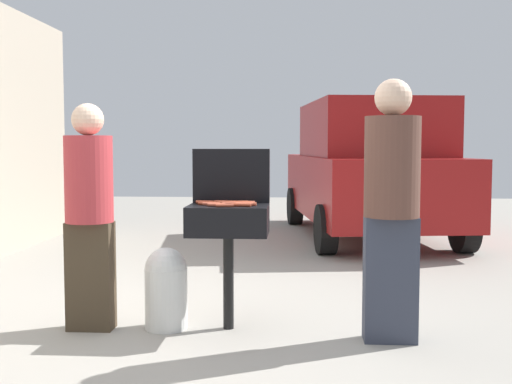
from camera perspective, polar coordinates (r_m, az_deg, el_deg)
The scene contains 22 objects.
ground_plane at distance 4.96m, azimuth -5.76°, elevation -11.96°, with size 24.00×24.00×0.00m, color #9E998E.
bbq_grill at distance 4.71m, azimuth -2.54°, elevation -2.96°, with size 0.60×0.44×0.94m.
grill_lid_open at distance 4.89m, azimuth -2.27°, elevation 1.48°, with size 0.60×0.05×0.42m, color black.
hot_dog_0 at distance 4.55m, azimuth -2.85°, elevation -1.23°, with size 0.03×0.03×0.13m, color #B74C33.
hot_dog_1 at distance 4.68m, azimuth -4.08°, elevation -1.07°, with size 0.03×0.03×0.13m, color #C6593D.
hot_dog_2 at distance 4.80m, azimuth -3.10°, elevation -0.94°, with size 0.03×0.03×0.13m, color #AD4228.
hot_dog_3 at distance 4.63m, azimuth -1.06°, elevation -1.12°, with size 0.03×0.03×0.13m, color #C6593D.
hot_dog_4 at distance 4.66m, azimuth -0.76°, elevation -1.09°, with size 0.03×0.03×0.13m, color #C6593D.
hot_dog_5 at distance 4.77m, azimuth -0.88°, elevation -0.96°, with size 0.03×0.03×0.13m, color #C6593D.
hot_dog_6 at distance 4.60m, azimuth -3.61°, elevation -1.16°, with size 0.03×0.03×0.13m, color #C6593D.
hot_dog_7 at distance 4.72m, azimuth -4.51°, elevation -1.03°, with size 0.03×0.03×0.13m, color #AD4228.
hot_dog_8 at distance 4.74m, azimuth -2.62°, elevation -1.00°, with size 0.03×0.03×0.13m, color #B74C33.
hot_dog_9 at distance 4.58m, azimuth -1.27°, elevation -1.18°, with size 0.03×0.03×0.13m, color #AD4228.
hot_dog_10 at distance 4.83m, azimuth -2.95°, elevation -0.90°, with size 0.03×0.03×0.13m, color #B74C33.
hot_dog_11 at distance 4.80m, azimuth -1.51°, elevation -0.93°, with size 0.03×0.03×0.13m, color #B74C33.
hot_dog_12 at distance 4.73m, azimuth -1.14°, elevation -1.01°, with size 0.03×0.03×0.13m, color #AD4228.
hot_dog_13 at distance 4.68m, azimuth -2.29°, elevation -1.07°, with size 0.03×0.03×0.13m, color #C6593D.
hot_dog_14 at distance 4.82m, azimuth -4.70°, elevation -0.92°, with size 0.03×0.03×0.13m, color #AD4228.
propane_tank at distance 4.83m, azimuth -8.17°, elevation -8.49°, with size 0.32×0.32×0.62m.
person_left at distance 4.83m, azimuth -14.88°, elevation -1.41°, with size 0.36×0.36×1.69m.
person_right at distance 4.48m, azimuth 12.20°, elevation -0.75°, with size 0.39×0.39×1.84m.
parked_minivan at distance 9.60m, azimuth 10.15°, elevation 2.04°, with size 2.49×4.61×2.02m.
Camera 1 is at (0.80, -4.70, 1.38)m, focal length 44.08 mm.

